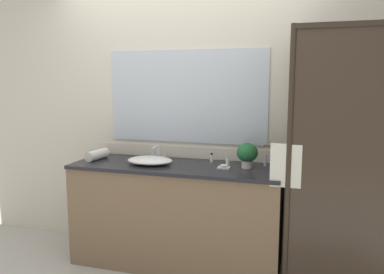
% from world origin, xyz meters
% --- Properties ---
extents(ground_plane, '(8.00, 8.00, 0.00)m').
position_xyz_m(ground_plane, '(0.00, 0.00, 0.00)').
color(ground_plane, '#B7B2A8').
extents(wall_back_with_mirror, '(4.40, 0.06, 2.60)m').
position_xyz_m(wall_back_with_mirror, '(0.00, 0.34, 1.30)').
color(wall_back_with_mirror, beige).
rests_on(wall_back_with_mirror, ground_plane).
extents(vanity_cabinet, '(1.80, 0.58, 0.90)m').
position_xyz_m(vanity_cabinet, '(0.00, 0.01, 0.45)').
color(vanity_cabinet, brown).
rests_on(vanity_cabinet, ground_plane).
extents(shower_enclosure, '(1.20, 0.59, 2.00)m').
position_xyz_m(shower_enclosure, '(1.28, -0.19, 1.03)').
color(shower_enclosure, '#2D2319').
rests_on(shower_enclosure, ground_plane).
extents(sink_basin, '(0.40, 0.30, 0.06)m').
position_xyz_m(sink_basin, '(-0.22, -0.02, 0.93)').
color(sink_basin, white).
rests_on(sink_basin, vanity_cabinet).
extents(faucet, '(0.17, 0.16, 0.14)m').
position_xyz_m(faucet, '(-0.22, 0.17, 0.95)').
color(faucet, silver).
rests_on(faucet, vanity_cabinet).
extents(potted_plant, '(0.17, 0.17, 0.21)m').
position_xyz_m(potted_plant, '(0.60, 0.08, 1.02)').
color(potted_plant, beige).
rests_on(potted_plant, vanity_cabinet).
extents(soap_dish, '(0.10, 0.07, 0.04)m').
position_xyz_m(soap_dish, '(0.42, -0.00, 0.91)').
color(soap_dish, silver).
rests_on(soap_dish, vanity_cabinet).
extents(amenity_bottle_lotion, '(0.03, 0.03, 0.08)m').
position_xyz_m(amenity_bottle_lotion, '(0.27, 0.21, 0.94)').
color(amenity_bottle_lotion, white).
rests_on(amenity_bottle_lotion, vanity_cabinet).
extents(amenity_bottle_conditioner, '(0.03, 0.03, 0.08)m').
position_xyz_m(amenity_bottle_conditioner, '(0.43, 0.10, 0.94)').
color(amenity_bottle_conditioner, silver).
rests_on(amenity_bottle_conditioner, vanity_cabinet).
extents(amenity_bottle_shampoo, '(0.02, 0.02, 0.10)m').
position_xyz_m(amenity_bottle_shampoo, '(0.74, 0.19, 0.95)').
color(amenity_bottle_shampoo, silver).
rests_on(amenity_bottle_shampoo, vanity_cabinet).
extents(rolled_towel_near_edge, '(0.13, 0.26, 0.09)m').
position_xyz_m(rolled_towel_near_edge, '(-0.76, 0.02, 0.95)').
color(rolled_towel_near_edge, silver).
rests_on(rolled_towel_near_edge, vanity_cabinet).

